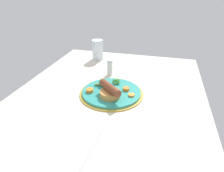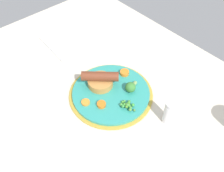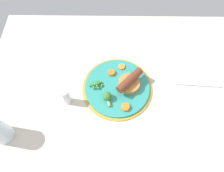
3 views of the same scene
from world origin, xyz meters
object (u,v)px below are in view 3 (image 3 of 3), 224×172
object	(u,v)px
sausage_pudding	(129,82)
carrot_slice_5	(125,107)
dinner_plate	(117,87)
fork	(198,84)
pea_pile	(97,84)
carrot_slice_3	(121,67)
salt_shaker	(66,97)
carrot_slice_0	(111,73)
broccoli_floret_near	(107,97)

from	to	relation	value
sausage_pudding	carrot_slice_5	xyz separation A→B (cm)	(-1.72, -9.24, -1.69)
dinner_plate	carrot_slice_5	xyz separation A→B (cm)	(2.76, -8.63, 1.46)
dinner_plate	fork	distance (cm)	31.78
pea_pile	carrot_slice_5	bearing A→B (deg)	-40.13
carrot_slice_3	salt_shaker	bearing A→B (deg)	-144.12
sausage_pudding	carrot_slice_3	size ratio (longest dim) A/B	4.06
carrot_slice_0	carrot_slice_5	world-z (taller)	carrot_slice_5
broccoli_floret_near	fork	world-z (taller)	broccoli_floret_near
sausage_pudding	broccoli_floret_near	distance (cm)	9.98
dinner_plate	carrot_slice_3	distance (cm)	9.06
broccoli_floret_near	salt_shaker	bearing A→B (deg)	75.06
pea_pile	salt_shaker	bearing A→B (deg)	-150.49
dinner_plate	salt_shaker	world-z (taller)	salt_shaker
salt_shaker	dinner_plate	bearing A→B (deg)	17.29
carrot_slice_0	sausage_pudding	bearing A→B (deg)	-37.64
sausage_pudding	carrot_slice_0	distance (cm)	8.73
dinner_plate	fork	world-z (taller)	dinner_plate
carrot_slice_5	salt_shaker	distance (cm)	21.43
sausage_pudding	carrot_slice_5	world-z (taller)	sausage_pudding
pea_pile	carrot_slice_3	xyz separation A→B (cm)	(9.52, 8.55, -0.64)
pea_pile	carrot_slice_0	xyz separation A→B (cm)	(5.51, 5.56, -0.42)
dinner_plate	broccoli_floret_near	size ratio (longest dim) A/B	5.04
carrot_slice_0	salt_shaker	distance (cm)	19.91
carrot_slice_0	salt_shaker	bearing A→B (deg)	-144.34
carrot_slice_3	fork	xyz separation A→B (cm)	(30.01, -6.82, -1.45)
pea_pile	carrot_slice_3	size ratio (longest dim) A/B	2.06
fork	carrot_slice_5	bearing A→B (deg)	-156.40
fork	carrot_slice_0	bearing A→B (deg)	177.02
dinner_plate	carrot_slice_0	bearing A→B (deg)	111.49
pea_pile	carrot_slice_5	distance (cm)	13.82
sausage_pudding	carrot_slice_5	bearing A→B (deg)	32.45
broccoli_floret_near	fork	xyz separation A→B (cm)	(35.41, 7.07, -2.68)
carrot_slice_3	carrot_slice_5	world-z (taller)	carrot_slice_5
sausage_pudding	fork	world-z (taller)	sausage_pudding
salt_shaker	sausage_pudding	bearing A→B (deg)	15.47
broccoli_floret_near	carrot_slice_0	xyz separation A→B (cm)	(1.40, 10.90, -1.00)
dinner_plate	carrot_slice_5	size ratio (longest dim) A/B	8.90
sausage_pudding	pea_pile	bearing A→B (deg)	-45.41
broccoli_floret_near	carrot_slice_5	xyz separation A→B (cm)	(6.45, -3.56, -0.94)
broccoli_floret_near	carrot_slice_3	world-z (taller)	broccoli_floret_near
sausage_pudding	carrot_slice_0	xyz separation A→B (cm)	(-6.77, 5.22, -1.75)
sausage_pudding	carrot_slice_0	size ratio (longest dim) A/B	3.93
carrot_slice_5	fork	distance (cm)	30.90
dinner_plate	fork	size ratio (longest dim) A/B	1.49
sausage_pudding	pea_pile	distance (cm)	12.36
carrot_slice_0	fork	bearing A→B (deg)	-6.42
broccoli_floret_near	carrot_slice_0	distance (cm)	11.04
carrot_slice_0	salt_shaker	size ratio (longest dim) A/B	0.34
carrot_slice_3	salt_shaker	world-z (taller)	salt_shaker
sausage_pudding	carrot_slice_0	world-z (taller)	sausage_pudding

